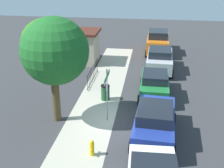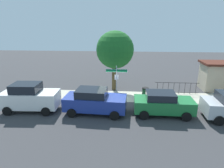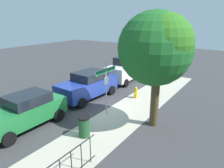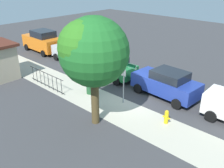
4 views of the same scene
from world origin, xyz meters
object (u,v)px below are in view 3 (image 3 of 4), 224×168
object	(u,v)px
street_sign	(106,79)
fire_hydrant	(136,93)
shade_tree	(158,48)
car_green	(25,111)
car_white	(125,69)
trash_bin	(84,127)
car_blue	(88,85)

from	to	relation	value
street_sign	fire_hydrant	xyz separation A→B (m)	(-3.18, 0.20, -1.68)
shade_tree	car_green	size ratio (longest dim) A/B	1.37
street_sign	car_white	world-z (taller)	street_sign
street_sign	trash_bin	bearing A→B (deg)	11.51
car_white	car_blue	distance (m)	4.80
car_white	car_green	distance (m)	9.60
shade_tree	car_white	bearing A→B (deg)	-138.94
fire_hydrant	trash_bin	xyz separation A→B (m)	(5.63, 0.30, 0.11)
trash_bin	street_sign	bearing A→B (deg)	-168.49
shade_tree	car_white	size ratio (longest dim) A/B	1.37
car_white	trash_bin	distance (m)	9.18
shade_tree	fire_hydrant	distance (m)	5.28
fire_hydrant	trash_bin	bearing A→B (deg)	3.05
car_green	trash_bin	size ratio (longest dim) A/B	4.18
car_blue	car_white	bearing A→B (deg)	-177.26
car_blue	car_green	distance (m)	4.80
street_sign	shade_tree	xyz separation A→B (m)	(-0.23, 2.74, 1.89)
street_sign	car_blue	xyz separation A→B (m)	(-1.42, -2.54, -1.15)
trash_bin	car_white	bearing A→B (deg)	-161.03
car_white	fire_hydrant	bearing A→B (deg)	39.10
trash_bin	fire_hydrant	bearing A→B (deg)	-176.95
street_sign	car_green	bearing A→B (deg)	-36.65
street_sign	car_blue	size ratio (longest dim) A/B	0.66
street_sign	shade_tree	size ratio (longest dim) A/B	0.53
street_sign	fire_hydrant	bearing A→B (deg)	176.42
car_green	trash_bin	bearing A→B (deg)	107.86
car_green	shade_tree	bearing A→B (deg)	125.19
car_white	car_blue	xyz separation A→B (m)	(4.79, -0.06, -0.12)
car_white	trash_bin	size ratio (longest dim) A/B	4.17
car_blue	shade_tree	bearing A→B (deg)	80.65
shade_tree	fire_hydrant	world-z (taller)	shade_tree
shade_tree	car_white	xyz separation A→B (m)	(-5.99, -5.22, -2.92)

